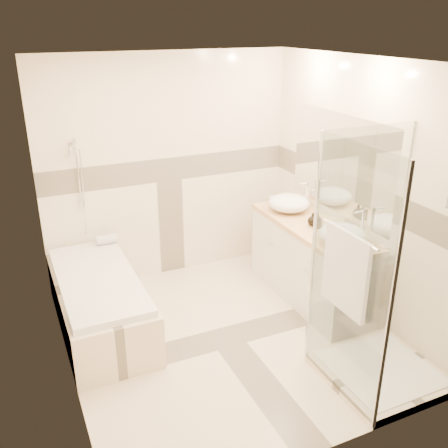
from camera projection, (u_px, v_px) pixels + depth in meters
name	position (u px, v px, depth m)	size (l,w,h in m)	color
room	(231.00, 212.00, 4.27)	(2.82, 3.02, 2.52)	beige
bathtub	(99.00, 300.00, 4.76)	(0.75, 1.70, 0.56)	beige
vanity	(311.00, 262.00, 5.24)	(0.58, 1.62, 0.85)	white
shower_enclosure	(369.00, 324.00, 4.03)	(0.96, 0.93, 2.04)	beige
vessel_sink_near	(289.00, 203.00, 5.41)	(0.45, 0.45, 0.18)	white
vessel_sink_far	(342.00, 235.00, 4.62)	(0.44, 0.44, 0.18)	white
faucet_near	(306.00, 193.00, 5.46)	(0.12, 0.03, 0.30)	silver
faucet_far	(362.00, 222.00, 4.67)	(0.12, 0.03, 0.30)	silver
amenity_bottle_a	(317.00, 221.00, 4.97)	(0.07, 0.07, 0.16)	black
amenity_bottle_b	(313.00, 219.00, 5.04)	(0.11, 0.11, 0.14)	black
folded_towels	(278.00, 201.00, 5.63)	(0.13, 0.22, 0.07)	silver
rolled_towel	(107.00, 239.00, 5.32)	(0.10, 0.10, 0.23)	silver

